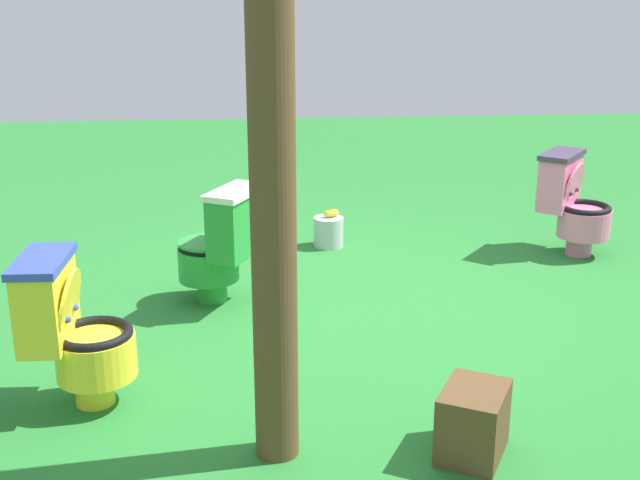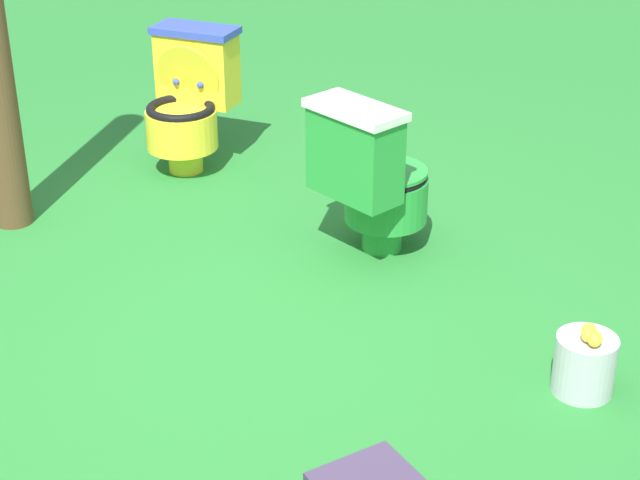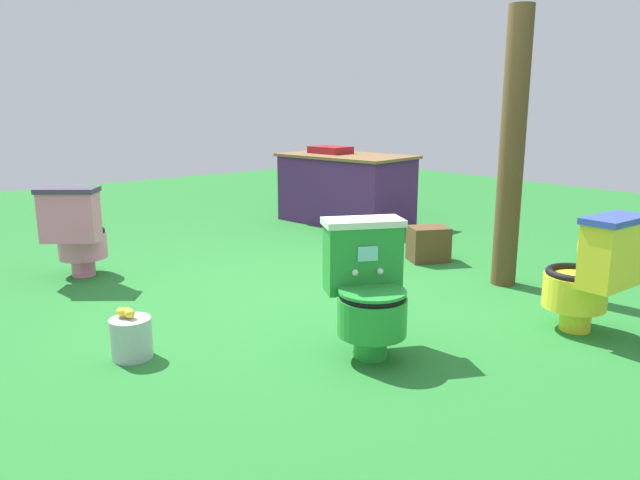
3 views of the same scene
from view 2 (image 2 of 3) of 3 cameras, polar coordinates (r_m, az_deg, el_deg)
ground at (r=4.00m, az=-5.42°, el=-6.17°), size 14.00×14.00×0.00m
toilet_yellow at (r=5.50m, az=-7.18°, el=7.67°), size 0.50×0.44×0.73m
toilet_green at (r=4.53m, az=2.88°, el=3.43°), size 0.62×0.58×0.73m
lemon_bucket at (r=3.83m, az=14.27°, el=-6.54°), size 0.22×0.22×0.28m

